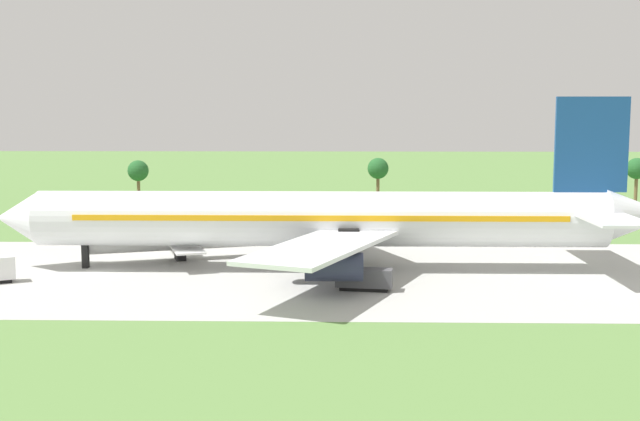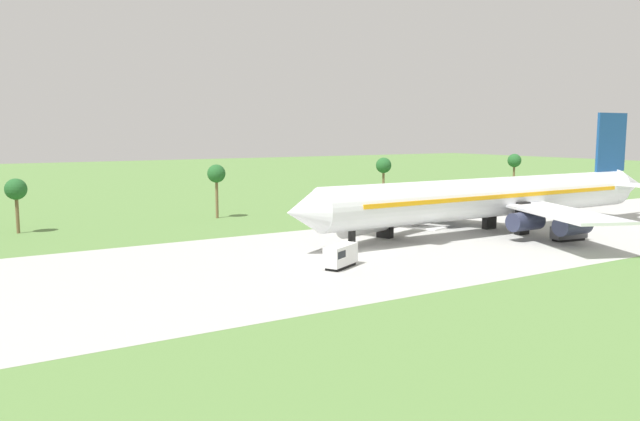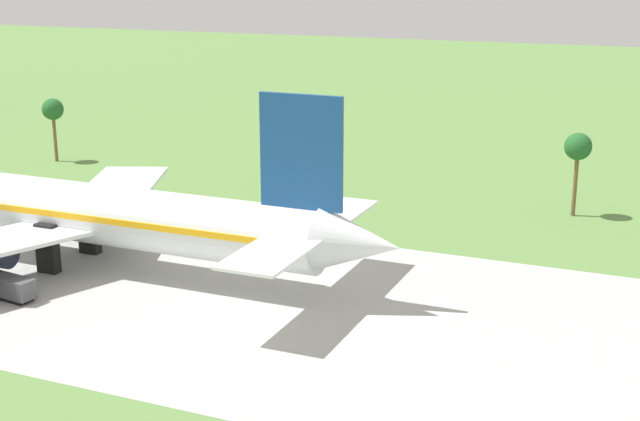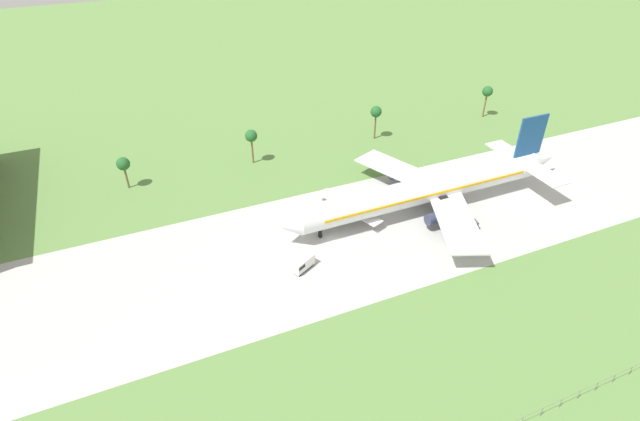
% 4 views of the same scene
% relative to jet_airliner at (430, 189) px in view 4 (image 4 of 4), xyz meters
% --- Properties ---
extents(ground_plane, '(600.00, 600.00, 0.00)m').
position_rel_jet_airliner_xyz_m(ground_plane, '(-28.49, -2.65, -6.09)').
color(ground_plane, '#5B8442').
extents(taxiway_strip, '(320.00, 44.00, 0.02)m').
position_rel_jet_airliner_xyz_m(taxiway_strip, '(-28.49, -2.65, -6.08)').
color(taxiway_strip, '#B2B2AD').
rests_on(taxiway_strip, ground_plane).
extents(jet_airliner, '(81.42, 52.27, 20.65)m').
position_rel_jet_airliner_xyz_m(jet_airliner, '(0.00, 0.00, 0.00)').
color(jet_airliner, white).
rests_on(jet_airliner, ground_plane).
extents(regional_aircraft, '(22.19, 20.25, 8.22)m').
position_rel_jet_airliner_xyz_m(regional_aircraft, '(-19.97, 5.70, -3.38)').
color(regional_aircraft, white).
rests_on(regional_aircraft, ground_plane).
extents(baggage_tug, '(5.92, 4.41, 2.93)m').
position_rel_jet_airliner_xyz_m(baggage_tug, '(-38.40, -9.24, -4.53)').
color(baggage_tug, black).
rests_on(baggage_tug, ground_plane).
extents(catering_van, '(6.19, 2.85, 2.35)m').
position_rel_jet_airliner_xyz_m(catering_van, '(3.00, -11.51, -4.81)').
color(catering_van, black).
rests_on(catering_van, ground_plane).
extents(palm_tree_row, '(124.65, 3.60, 11.18)m').
position_rel_jet_airliner_xyz_m(palm_tree_row, '(-11.29, 41.78, 2.44)').
color(palm_tree_row, brown).
rests_on(palm_tree_row, ground_plane).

